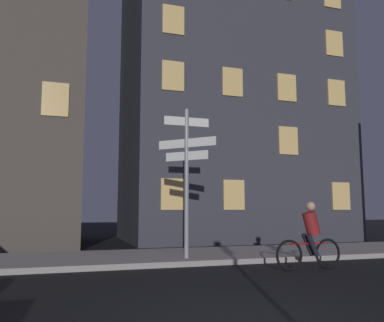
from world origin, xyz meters
The scene contains 4 objects.
sidewalk_kerb centered at (0.00, 6.78, 0.07)m, with size 40.00×3.39×0.14m, color #9E9991.
signpost centered at (0.91, 5.74, 2.56)m, with size 1.28×1.27×4.05m.
cyclist centered at (3.42, 3.78, 0.75)m, with size 1.82×0.34×1.61m.
building_right_block centered at (5.51, 13.32, 8.51)m, with size 10.22×6.35×17.02m.
Camera 1 is at (-2.25, -4.65, 1.43)m, focal length 37.43 mm.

